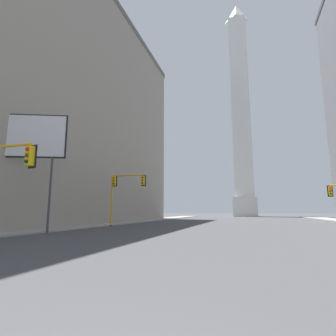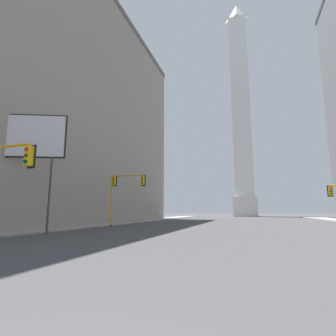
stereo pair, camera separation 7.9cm
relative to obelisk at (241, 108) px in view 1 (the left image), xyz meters
name	(u,v)px [view 1 (the left image)]	position (x,y,z in m)	size (l,w,h in m)	color
sidewalk_left	(107,224)	(-17.28, -55.18, -35.98)	(5.00, 103.47, 0.15)	gray
building_left	(38,111)	(-30.33, -55.56, -18.41)	(26.16, 51.21, 35.27)	gray
obelisk	(241,108)	(0.00, 0.00, 0.00)	(7.34, 7.34, 75.08)	silver
traffic_light_mid_left	(123,187)	(-13.28, -58.69, -31.37)	(4.63, 0.51, 6.16)	orange
billboard_sign	(27,138)	(-16.01, -70.86, -28.30)	(6.02, 2.61, 9.85)	#3F3F42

